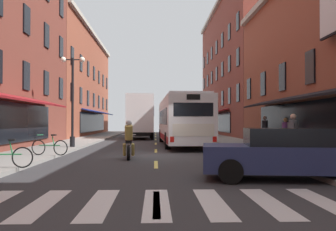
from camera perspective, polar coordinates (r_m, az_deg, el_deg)
The scene contains 16 objects.
ground_plane at distance 17.24m, azimuth -1.89°, elevation -6.46°, with size 34.80×80.00×0.10m, color #333335.
lane_centre_dashes at distance 16.98m, azimuth -1.89°, elevation -6.36°, with size 0.14×73.90×0.01m.
crosswalk_near at distance 7.33m, azimuth -1.80°, elevation -13.47°, with size 7.10×2.80×0.01m.
sidewalk_left at distance 18.20m, azimuth -20.91°, elevation -5.72°, with size 3.00×80.00×0.14m, color gray.
sidewalk_right at distance 18.21m, azimuth 17.11°, elevation -5.74°, with size 3.00×80.00×0.14m, color gray.
transit_bus at distance 24.89m, azimuth 2.09°, elevation -0.76°, with size 2.92×12.39×3.23m.
box_truck at distance 34.31m, azimuth -4.38°, elevation -0.27°, with size 2.66×7.10×4.03m.
sedan_near at distance 42.88m, azimuth -3.87°, elevation -2.17°, with size 2.09×4.30×1.38m.
sedan_mid at distance 10.61m, azimuth 17.82°, elevation -5.64°, with size 4.62×2.43×1.41m.
motorcycle_rider at distance 15.88m, azimuth -6.13°, elevation -4.17°, with size 0.62×2.07×1.66m.
bicycle_near at distance 16.75m, azimuth -17.97°, elevation -4.67°, with size 1.68×0.56×0.91m.
bicycle_mid at distance 12.61m, azimuth -23.99°, elevation -5.85°, with size 1.71×0.48×0.91m.
pedestrian_near at distance 16.17m, azimuth 18.91°, elevation -2.71°, with size 0.48×0.51×1.79m.
pedestrian_mid at distance 20.26m, azimuth 17.85°, elevation -2.64°, with size 0.36×0.36×1.67m.
pedestrian_far at distance 23.02m, azimuth 14.86°, elevation -2.26°, with size 0.36×0.36×1.80m.
street_lamp_twin at distance 22.07m, azimuth -14.64°, elevation 2.82°, with size 1.42×0.32×5.25m.
Camera 1 is at (-0.02, -17.16, 1.58)m, focal length 39.14 mm.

